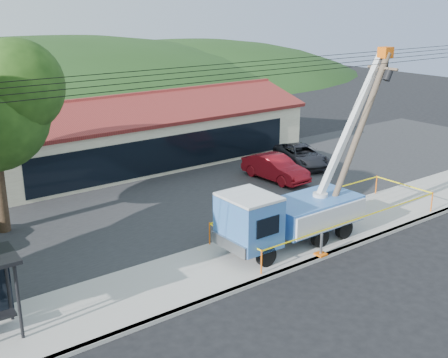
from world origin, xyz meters
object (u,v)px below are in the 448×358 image
Objects in this scene: car_red at (275,181)px; car_dark at (301,167)px; leaning_pole at (357,136)px; utility_truck at (288,213)px.

car_dark is at bearing 17.72° from car_red.
car_red reaches higher than car_dark.
leaning_pole reaches higher than car_dark.
car_red is 0.93× the size of car_dark.
utility_truck reaches higher than car_red.
utility_truck is at bearing -119.12° from car_dark.
car_dark is (3.43, 1.27, 0.00)m from car_red.
leaning_pole is 1.69× the size of car_dark.
car_red is at bearing 51.35° from utility_truck.
leaning_pole is 1.81× the size of car_red.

